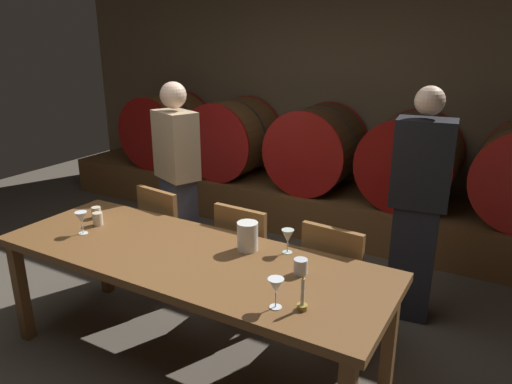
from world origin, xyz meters
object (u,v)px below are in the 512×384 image
guest_left (178,177)px  wine_glass_right (276,286)px  dining_table (188,265)px  cup_left (96,213)px  guest_right (418,206)px  pitcher (248,236)px  chair_center (249,256)px  candle_center (302,300)px  wine_glass_left (81,218)px  wine_glass_center (288,237)px  wine_barrel_far_left (166,129)px  cup_center (98,219)px  cup_right (300,267)px  chair_right (337,279)px  chair_left (170,234)px  wine_barrel_left (233,138)px  wine_barrel_center (316,148)px  wine_barrel_right (411,160)px

guest_left → wine_glass_right: bearing=163.8°
dining_table → cup_left: 0.93m
guest_right → pitcher: bearing=45.3°
dining_table → wine_glass_right: (0.72, -0.25, 0.18)m
guest_left → pitcher: guest_left is taller
chair_center → wine_glass_right: bearing=129.6°
candle_center → wine_glass_left: (-1.61, 0.11, 0.06)m
pitcher → guest_right: bearing=52.3°
guest_right → wine_glass_center: (-0.55, -0.92, 0.00)m
wine_barrel_far_left → cup_center: wine_barrel_far_left is taller
wine_glass_right → cup_right: bearing=96.2°
pitcher → wine_glass_right: size_ratio=1.15×
guest_right → wine_glass_left: (-1.82, -1.32, 0.00)m
wine_barrel_far_left → wine_glass_right: bearing=-42.9°
chair_center → wine_glass_left: 1.15m
dining_table → chair_right: size_ratio=2.75×
pitcher → wine_glass_right: 0.65m
wine_glass_left → chair_center: bearing=41.2°
chair_left → wine_glass_right: wine_glass_right is taller
pitcher → wine_barrel_left: bearing=124.4°
wine_barrel_far_left → chair_center: 3.01m
chair_center → dining_table: bearing=87.9°
wine_glass_left → guest_right: bearing=36.0°
chair_center → pitcher: (0.23, -0.39, 0.35)m
chair_left → cup_left: 0.62m
dining_table → cup_center: size_ratio=27.44×
chair_center → chair_right: size_ratio=1.00×
guest_left → dining_table: bearing=153.3°
wine_barrel_far_left → wine_glass_left: (1.49, -2.61, 0.01)m
chair_right → guest_left: (-1.59, 0.40, 0.34)m
wine_barrel_far_left → guest_left: (1.38, -1.50, -0.02)m
chair_left → guest_right: 1.87m
wine_barrel_left → wine_glass_left: 2.66m
wine_barrel_far_left → wine_barrel_center: (2.00, 0.00, 0.00)m
chair_center → cup_center: 1.06m
wine_glass_left → cup_center: (-0.03, 0.15, -0.06)m
chair_right → cup_right: size_ratio=10.16×
chair_center → wine_barrel_far_left: bearing=-37.2°
chair_left → guest_left: guest_left is taller
wine_barrel_right → cup_center: wine_barrel_right is taller
dining_table → chair_left: chair_left is taller
wine_barrel_center → wine_barrel_right: size_ratio=1.00×
wine_barrel_center → candle_center: size_ratio=4.66×
wine_barrel_center → chair_left: bearing=-103.0°
cup_left → wine_barrel_left: bearing=99.0°
wine_barrel_right → chair_right: bearing=-89.7°
wine_barrel_far_left → wine_barrel_right: 2.96m
chair_left → chair_center: 0.74m
wine_barrel_right → guest_right: bearing=-75.0°
chair_right → guest_right: size_ratio=0.53×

